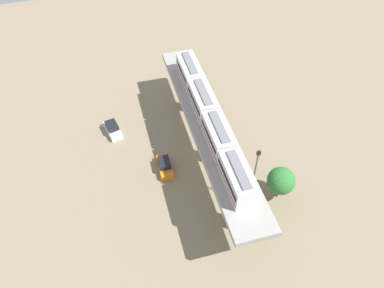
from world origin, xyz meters
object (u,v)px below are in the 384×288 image
(train, at_px, (210,117))
(signal_post, at_px, (254,175))
(parked_car_orange, at_px, (165,166))
(tree_near_viaduct, at_px, (281,181))
(parked_car_white, at_px, (113,129))

(train, relative_size, signal_post, 2.73)
(parked_car_orange, height_order, tree_near_viaduct, tree_near_viaduct)
(parked_car_orange, bearing_deg, tree_near_viaduct, -31.54)
(parked_car_orange, distance_m, signal_post, 13.85)
(parked_car_white, bearing_deg, parked_car_orange, -69.72)
(tree_near_viaduct, distance_m, signal_post, 4.47)
(parked_car_orange, bearing_deg, train, -1.02)
(parked_car_orange, bearing_deg, parked_car_white, 123.98)
(tree_near_viaduct, xyz_separation_m, signal_post, (-3.91, 0.36, 2.14))
(train, height_order, tree_near_viaduct, train)
(parked_car_orange, distance_m, parked_car_white, 11.57)
(parked_car_white, distance_m, tree_near_viaduct, 27.46)
(tree_near_viaduct, bearing_deg, signal_post, 174.77)
(train, bearing_deg, parked_car_white, 142.92)
(train, bearing_deg, parked_car_orange, 178.55)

